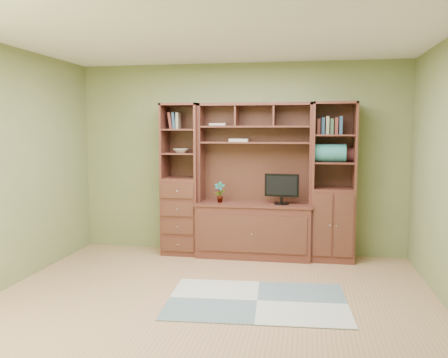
% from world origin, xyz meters
% --- Properties ---
extents(room, '(4.60, 4.10, 2.64)m').
position_xyz_m(room, '(0.00, 0.00, 1.30)').
color(room, tan).
rests_on(room, ground).
extents(center_hutch, '(1.54, 0.53, 2.05)m').
position_xyz_m(center_hutch, '(0.23, 1.73, 1.02)').
color(center_hutch, '#4F251B').
rests_on(center_hutch, ground).
extents(left_tower, '(0.50, 0.45, 2.05)m').
position_xyz_m(left_tower, '(-0.77, 1.77, 1.02)').
color(left_tower, '#4F251B').
rests_on(left_tower, ground).
extents(right_tower, '(0.55, 0.45, 2.05)m').
position_xyz_m(right_tower, '(1.25, 1.77, 1.02)').
color(right_tower, '#4F251B').
rests_on(right_tower, ground).
extents(rug, '(1.84, 1.29, 0.01)m').
position_xyz_m(rug, '(0.45, 0.07, 0.01)').
color(rug, gray).
rests_on(rug, ground).
extents(monitor, '(0.47, 0.25, 0.55)m').
position_xyz_m(monitor, '(0.60, 1.70, 1.00)').
color(monitor, black).
rests_on(monitor, center_hutch).
extents(orchid, '(0.15, 0.10, 0.28)m').
position_xyz_m(orchid, '(-0.23, 1.70, 0.87)').
color(orchid, '#A24536').
rests_on(orchid, center_hutch).
extents(magazines, '(0.25, 0.18, 0.04)m').
position_xyz_m(magazines, '(0.01, 1.82, 1.56)').
color(magazines, '#B1A296').
rests_on(magazines, center_hutch).
extents(bowl, '(0.21, 0.21, 0.05)m').
position_xyz_m(bowl, '(-0.77, 1.77, 1.42)').
color(bowl, beige).
rests_on(bowl, left_tower).
extents(blanket_teal, '(0.39, 0.23, 0.23)m').
position_xyz_m(blanket_teal, '(1.20, 1.73, 1.40)').
color(blanket_teal, '#2A6E6A').
rests_on(blanket_teal, right_tower).
extents(blanket_red, '(0.32, 0.18, 0.18)m').
position_xyz_m(blanket_red, '(1.37, 1.85, 1.38)').
color(blanket_red, brown).
rests_on(blanket_red, right_tower).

